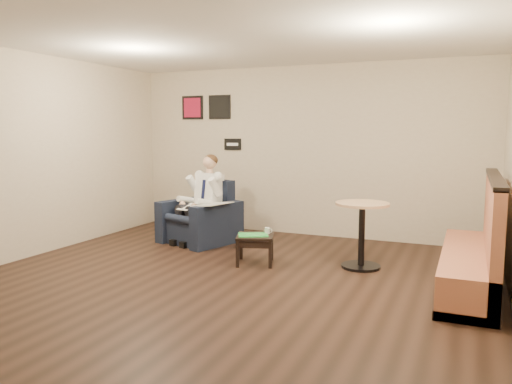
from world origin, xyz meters
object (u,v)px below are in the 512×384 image
at_px(smartphone, 259,233).
at_px(banquette, 470,233).
at_px(side_table, 255,249).
at_px(coffee_mug, 267,231).
at_px(armchair, 199,212).
at_px(cafe_table, 362,235).
at_px(green_folder, 253,235).
at_px(seated_man, 193,202).

bearing_deg(smartphone, banquette, -11.24).
distance_m(side_table, smartphone, 0.24).
bearing_deg(banquette, coffee_mug, 177.40).
xyz_separation_m(smartphone, banquette, (2.58, -0.11, 0.23)).
bearing_deg(side_table, armchair, 147.66).
relative_size(side_table, smartphone, 3.93).
xyz_separation_m(coffee_mug, cafe_table, (1.21, 0.21, -0.00)).
distance_m(green_folder, cafe_table, 1.39).
bearing_deg(coffee_mug, cafe_table, 9.92).
height_order(green_folder, banquette, banquette).
xyz_separation_m(side_table, cafe_table, (1.32, 0.36, 0.23)).
relative_size(armchair, cafe_table, 1.17).
xyz_separation_m(seated_man, banquette, (3.92, -0.68, -0.04)).
bearing_deg(coffee_mug, side_table, -127.48).
height_order(armchair, banquette, banquette).
height_order(seated_man, side_table, seated_man).
relative_size(seated_man, side_table, 2.79).
distance_m(seated_man, green_folder, 1.54).
xyz_separation_m(side_table, banquette, (2.58, 0.03, 0.43)).
xyz_separation_m(armchair, smartphone, (1.31, -0.69, -0.09)).
relative_size(banquette, cafe_table, 2.87).
height_order(seated_man, coffee_mug, seated_man).
relative_size(armchair, coffee_mug, 12.20).
distance_m(seated_man, cafe_table, 2.70).
bearing_deg(smartphone, cafe_table, 0.38).
distance_m(seated_man, coffee_mug, 1.58).
bearing_deg(coffee_mug, banquette, -2.60).
height_order(coffee_mug, banquette, banquette).
xyz_separation_m(side_table, smartphone, (-0.00, 0.14, 0.20)).
distance_m(seated_man, banquette, 3.98).
xyz_separation_m(green_folder, smartphone, (0.01, 0.17, -0.00)).
bearing_deg(armchair, seated_man, -90.00).
bearing_deg(green_folder, armchair, 146.53).
bearing_deg(smartphone, side_table, -97.35).
bearing_deg(seated_man, side_table, -10.32).
bearing_deg(cafe_table, smartphone, -170.78).
distance_m(coffee_mug, banquette, 2.48).
bearing_deg(side_table, coffee_mug, 52.52).
bearing_deg(cafe_table, armchair, 169.83).
bearing_deg(cafe_table, banquette, -14.41).
relative_size(green_folder, coffee_mug, 4.74).
distance_m(armchair, green_folder, 1.55).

